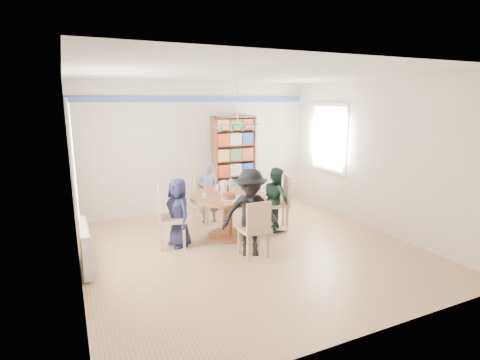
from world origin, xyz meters
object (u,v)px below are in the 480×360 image
dining_table (228,206)px  chair_right (280,200)px  radiator (85,246)px  person_right (276,199)px  person_left (178,213)px  chair_left (166,215)px  person_far (208,193)px  chair_far (208,194)px  person_near (251,213)px  bookshelf (234,163)px  chair_near (256,227)px

dining_table → chair_right: 1.02m
radiator → person_right: size_ratio=0.86×
person_left → person_right: (1.83, 0.01, 0.02)m
chair_left → person_far: size_ratio=0.83×
dining_table → chair_far: size_ratio=1.32×
radiator → person_far: person_far is taller
person_left → person_near: size_ratio=0.84×
person_near → person_far: bearing=113.4°
chair_left → radiator: bearing=-164.4°
chair_right → person_right: bearing=166.7°
radiator → person_left: person_left is taller
chair_right → bookshelf: 1.78m
chair_right → chair_far: 1.45m
radiator → dining_table: 2.35m
person_far → bookshelf: bookshelf is taller
chair_far → chair_near: size_ratio=1.11×
radiator → chair_left: (1.23, 0.34, 0.19)m
chair_right → person_near: bearing=-141.2°
radiator → chair_left: chair_left is taller
radiator → person_right: 3.28m
radiator → person_right: person_right is taller
dining_table → person_near: bearing=-89.5°
dining_table → chair_left: bearing=-178.9°
person_left → bookshelf: bearing=121.1°
person_far → dining_table: bearing=95.6°
radiator → person_left: size_ratio=0.89×
chair_far → person_left: bearing=-130.4°
chair_far → person_far: (-0.04, -0.12, 0.05)m
chair_right → person_right: 0.08m
dining_table → chair_near: (0.02, -0.99, -0.07)m
person_right → bookshelf: bookshelf is taller
chair_near → person_near: bearing=96.1°
chair_right → dining_table: bearing=177.4°
dining_table → bookshelf: bearing=62.6°
chair_right → person_far: 1.41m
person_right → person_near: bearing=136.6°
chair_left → chair_far: bearing=43.3°
person_left → person_far: person_far is taller
chair_far → person_right: person_right is taller
bookshelf → chair_far: bearing=-141.8°
person_left → person_right: person_right is taller
person_right → person_far: 1.34m
radiator → dining_table: bearing=9.0°
person_far → chair_far: bearing=-106.8°
chair_right → person_left: size_ratio=0.90×
chair_left → person_right: size_ratio=0.85×
chair_far → person_far: 0.13m
chair_left → person_near: size_ratio=0.73×
person_far → bookshelf: bearing=-135.6°
radiator → chair_near: size_ratio=1.12×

